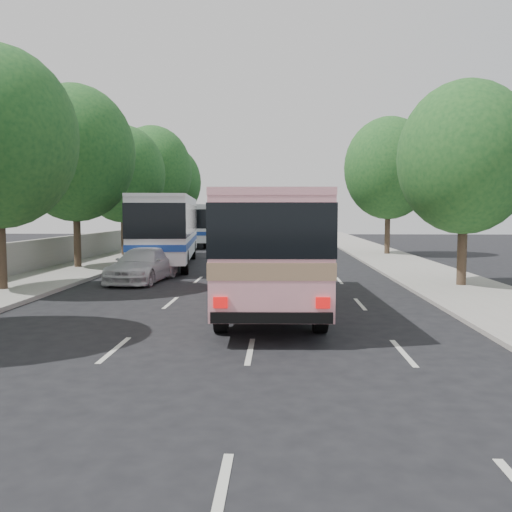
# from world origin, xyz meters

# --- Properties ---
(ground) EXTENTS (120.00, 120.00, 0.00)m
(ground) POSITION_xyz_m (0.00, 0.00, 0.00)
(ground) COLOR black
(ground) RESTS_ON ground
(sidewalk_left) EXTENTS (4.00, 90.00, 0.15)m
(sidewalk_left) POSITION_xyz_m (-8.50, 20.00, 0.07)
(sidewalk_left) COLOR #9E998E
(sidewalk_left) RESTS_ON ground
(sidewalk_right) EXTENTS (4.00, 90.00, 0.12)m
(sidewalk_right) POSITION_xyz_m (8.50, 20.00, 0.06)
(sidewalk_right) COLOR #9E998E
(sidewalk_right) RESTS_ON ground
(low_wall) EXTENTS (0.30, 90.00, 1.50)m
(low_wall) POSITION_xyz_m (-10.30, 20.00, 0.90)
(low_wall) COLOR #9E998E
(low_wall) RESTS_ON sidewalk_left
(tree_left_c) EXTENTS (6.00, 6.00, 9.35)m
(tree_left_c) POSITION_xyz_m (-8.62, 13.94, 6.12)
(tree_left_c) COLOR #38281E
(tree_left_c) RESTS_ON ground
(tree_left_d) EXTENTS (5.52, 5.52, 8.60)m
(tree_left_d) POSITION_xyz_m (-8.52, 21.94, 5.63)
(tree_left_d) COLOR #38281E
(tree_left_d) RESTS_ON ground
(tree_left_e) EXTENTS (6.30, 6.30, 9.82)m
(tree_left_e) POSITION_xyz_m (-8.42, 29.94, 6.43)
(tree_left_e) COLOR #38281E
(tree_left_e) RESTS_ON ground
(tree_left_f) EXTENTS (5.88, 5.88, 9.16)m
(tree_left_f) POSITION_xyz_m (-8.62, 37.94, 6.00)
(tree_left_f) COLOR #38281E
(tree_left_f) RESTS_ON ground
(tree_right_near) EXTENTS (5.10, 5.10, 7.95)m
(tree_right_near) POSITION_xyz_m (8.78, 7.94, 5.20)
(tree_right_near) COLOR #38281E
(tree_right_near) RESTS_ON ground
(tree_right_far) EXTENTS (6.00, 6.00, 9.35)m
(tree_right_far) POSITION_xyz_m (9.08, 23.94, 6.12)
(tree_right_far) COLOR #38281E
(tree_right_far) RESTS_ON ground
(pink_bus) EXTENTS (3.05, 10.92, 3.46)m
(pink_bus) POSITION_xyz_m (1.30, 3.52, 2.15)
(pink_bus) COLOR pink
(pink_bus) RESTS_ON ground
(pink_taxi) EXTENTS (1.90, 4.17, 1.39)m
(pink_taxi) POSITION_xyz_m (0.04, 8.06, 0.69)
(pink_taxi) COLOR #F91555
(pink_taxi) RESTS_ON ground
(white_pickup) EXTENTS (2.52, 5.06, 1.41)m
(white_pickup) POSITION_xyz_m (-4.16, 9.36, 0.71)
(white_pickup) COLOR silver
(white_pickup) RESTS_ON ground
(tour_coach_front) EXTENTS (4.12, 12.80, 3.76)m
(tour_coach_front) POSITION_xyz_m (-4.50, 16.27, 2.26)
(tour_coach_front) COLOR silver
(tour_coach_front) RESTS_ON ground
(tour_coach_rear) EXTENTS (4.00, 12.12, 3.56)m
(tour_coach_rear) POSITION_xyz_m (-5.92, 34.12, 2.14)
(tour_coach_rear) COLOR silver
(tour_coach_rear) RESTS_ON ground
(taxi_roof_sign) EXTENTS (0.56, 0.22, 0.18)m
(taxi_roof_sign) POSITION_xyz_m (0.04, 8.06, 1.48)
(taxi_roof_sign) COLOR silver
(taxi_roof_sign) RESTS_ON pink_taxi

